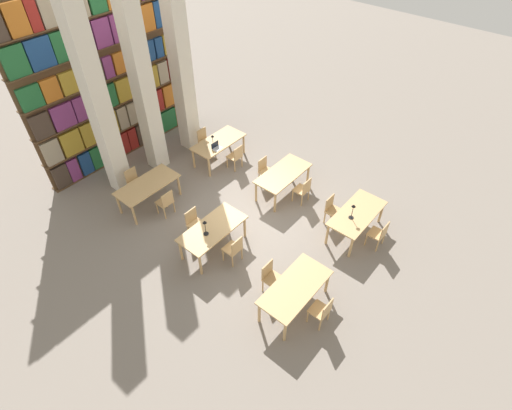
{
  "coord_description": "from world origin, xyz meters",
  "views": [
    {
      "loc": [
        -6.22,
        -5.48,
        8.36
      ],
      "look_at": [
        0.0,
        -0.27,
        0.7
      ],
      "focal_mm": 28.0,
      "sensor_mm": 36.0,
      "label": 1
    }
  ],
  "objects_px": {
    "desk_lamp_1": "(205,225)",
    "desk_lamp_0": "(353,209)",
    "reading_table_3": "(283,175)",
    "chair_10": "(236,156)",
    "laptop": "(217,147)",
    "chair_7": "(265,170)",
    "chair_11": "(205,140)",
    "pillar_center": "(142,82)",
    "chair_8": "(166,202)",
    "reading_table_2": "(213,230)",
    "reading_table_4": "(148,186)",
    "chair_4": "(234,249)",
    "chair_5": "(195,223)",
    "chair_6": "(303,190)",
    "pillar_left": "(97,102)",
    "chair_3": "(332,209)",
    "reading_table_1": "(357,215)",
    "reading_table_5": "(219,143)",
    "chair_1": "(271,277)",
    "pillar_right": "(181,65)",
    "chair_9": "(134,181)",
    "reading_table_0": "(295,289)",
    "desk_lamp_2": "(213,139)",
    "chair_2": "(379,234)",
    "chair_0": "(322,311)"
  },
  "relations": [
    {
      "from": "chair_4",
      "to": "chair_5",
      "type": "bearing_deg",
      "value": 90.0
    },
    {
      "from": "chair_1",
      "to": "chair_6",
      "type": "bearing_deg",
      "value": -158.17
    },
    {
      "from": "chair_8",
      "to": "chair_10",
      "type": "bearing_deg",
      "value": -1.32
    },
    {
      "from": "pillar_left",
      "to": "chair_7",
      "type": "relative_size",
      "value": 6.81
    },
    {
      "from": "chair_11",
      "to": "reading_table_5",
      "type": "bearing_deg",
      "value": 86.82
    },
    {
      "from": "pillar_center",
      "to": "reading_table_5",
      "type": "relative_size",
      "value": 3.23
    },
    {
      "from": "chair_7",
      "to": "chair_0",
      "type": "bearing_deg",
      "value": 53.11
    },
    {
      "from": "chair_8",
      "to": "chair_9",
      "type": "relative_size",
      "value": 1.0
    },
    {
      "from": "chair_6",
      "to": "reading_table_3",
      "type": "bearing_deg",
      "value": 93.29
    },
    {
      "from": "reading_table_3",
      "to": "chair_10",
      "type": "height_order",
      "value": "chair_10"
    },
    {
      "from": "pillar_center",
      "to": "chair_10",
      "type": "bearing_deg",
      "value": -54.38
    },
    {
      "from": "desk_lamp_2",
      "to": "laptop",
      "type": "xyz_separation_m",
      "value": [
        -0.04,
        -0.2,
        -0.24
      ]
    },
    {
      "from": "chair_6",
      "to": "chair_11",
      "type": "xyz_separation_m",
      "value": [
        -0.05,
        4.13,
        0.0
      ]
    },
    {
      "from": "chair_1",
      "to": "chair_5",
      "type": "distance_m",
      "value": 2.74
    },
    {
      "from": "pillar_center",
      "to": "chair_8",
      "type": "height_order",
      "value": "pillar_center"
    },
    {
      "from": "chair_4",
      "to": "chair_11",
      "type": "relative_size",
      "value": 1.0
    },
    {
      "from": "chair_5",
      "to": "reading_table_0",
      "type": "bearing_deg",
      "value": 88.16
    },
    {
      "from": "laptop",
      "to": "desk_lamp_0",
      "type": "bearing_deg",
      "value": -89.78
    },
    {
      "from": "chair_8",
      "to": "reading_table_4",
      "type": "bearing_deg",
      "value": 92.11
    },
    {
      "from": "reading_table_4",
      "to": "desk_lamp_1",
      "type": "bearing_deg",
      "value": -95.99
    },
    {
      "from": "chair_2",
      "to": "reading_table_5",
      "type": "bearing_deg",
      "value": 89.3
    },
    {
      "from": "pillar_right",
      "to": "chair_5",
      "type": "xyz_separation_m",
      "value": [
        -2.96,
        -3.35,
        -2.52
      ]
    },
    {
      "from": "pillar_right",
      "to": "chair_10",
      "type": "height_order",
      "value": "pillar_right"
    },
    {
      "from": "chair_7",
      "to": "chair_11",
      "type": "bearing_deg",
      "value": -88.91
    },
    {
      "from": "reading_table_0",
      "to": "reading_table_5",
      "type": "bearing_deg",
      "value": 60.31
    },
    {
      "from": "pillar_left",
      "to": "chair_10",
      "type": "distance_m",
      "value": 4.52
    },
    {
      "from": "chair_7",
      "to": "reading_table_4",
      "type": "height_order",
      "value": "chair_7"
    },
    {
      "from": "chair_2",
      "to": "reading_table_5",
      "type": "relative_size",
      "value": 0.47
    },
    {
      "from": "reading_table_5",
      "to": "reading_table_3",
      "type": "bearing_deg",
      "value": -88.94
    },
    {
      "from": "chair_0",
      "to": "desk_lamp_0",
      "type": "distance_m",
      "value": 2.93
    },
    {
      "from": "chair_9",
      "to": "reading_table_3",
      "type": "bearing_deg",
      "value": 130.49
    },
    {
      "from": "desk_lamp_0",
      "to": "desk_lamp_2",
      "type": "relative_size",
      "value": 1.16
    },
    {
      "from": "chair_11",
      "to": "desk_lamp_1",
      "type": "bearing_deg",
      "value": 46.1
    },
    {
      "from": "pillar_left",
      "to": "chair_10",
      "type": "height_order",
      "value": "pillar_left"
    },
    {
      "from": "pillar_left",
      "to": "chair_4",
      "type": "relative_size",
      "value": 6.81
    },
    {
      "from": "reading_table_1",
      "to": "desk_lamp_1",
      "type": "relative_size",
      "value": 3.89
    },
    {
      "from": "desk_lamp_0",
      "to": "chair_8",
      "type": "bearing_deg",
      "value": 119.64
    },
    {
      "from": "desk_lamp_1",
      "to": "reading_table_4",
      "type": "distance_m",
      "value": 2.78
    },
    {
      "from": "reading_table_2",
      "to": "reading_table_4",
      "type": "relative_size",
      "value": 1.0
    },
    {
      "from": "pillar_left",
      "to": "chair_10",
      "type": "relative_size",
      "value": 6.81
    },
    {
      "from": "chair_5",
      "to": "chair_6",
      "type": "relative_size",
      "value": 1.0
    },
    {
      "from": "reading_table_0",
      "to": "chair_3",
      "type": "xyz_separation_m",
      "value": [
        3.0,
        0.85,
        -0.21
      ]
    },
    {
      "from": "desk_lamp_1",
      "to": "desk_lamp_0",
      "type": "bearing_deg",
      "value": -41.32
    },
    {
      "from": "chair_3",
      "to": "chair_4",
      "type": "distance_m",
      "value": 3.11
    },
    {
      "from": "reading_table_3",
      "to": "chair_11",
      "type": "relative_size",
      "value": 2.11
    },
    {
      "from": "reading_table_1",
      "to": "desk_lamp_2",
      "type": "xyz_separation_m",
      "value": [
        -0.26,
        5.22,
        0.37
      ]
    },
    {
      "from": "chair_3",
      "to": "laptop",
      "type": "relative_size",
      "value": 2.75
    },
    {
      "from": "chair_10",
      "to": "pillar_center",
      "type": "bearing_deg",
      "value": 125.62
    },
    {
      "from": "chair_7",
      "to": "chair_10",
      "type": "bearing_deg",
      "value": -87.6
    },
    {
      "from": "desk_lamp_0",
      "to": "chair_4",
      "type": "distance_m",
      "value": 3.29
    }
  ]
}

